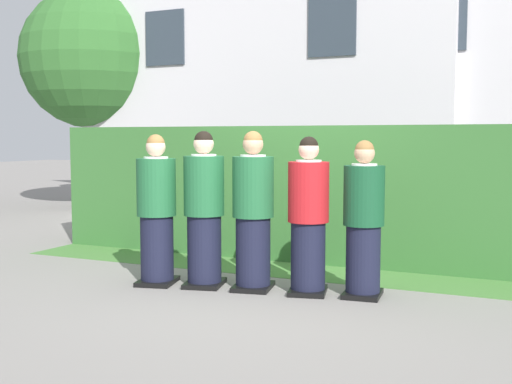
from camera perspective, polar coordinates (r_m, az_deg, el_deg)
ground_plane at (r=6.99m, az=0.00°, el=-8.61°), size 60.00×60.00×0.00m
student_front_row_0 at (r=7.20m, az=-8.81°, el=-1.86°), size 0.49×0.57×1.66m
student_front_row_1 at (r=7.04m, az=-4.62°, el=-1.83°), size 0.50×0.58×1.70m
student_front_row_2 at (r=6.86m, az=-0.26°, el=-1.99°), size 0.48×0.57×1.70m
student_in_red_blazer at (r=6.70m, az=4.66°, el=-2.42°), size 0.48×0.56×1.64m
student_front_row_4 at (r=6.64m, az=9.52°, el=-2.70°), size 0.42×0.52×1.60m
hedge at (r=8.55m, az=5.13°, el=-0.11°), size 7.53×0.70×1.78m
school_building_main at (r=14.41m, az=2.08°, el=15.25°), size 8.34×3.77×8.23m
oak_tree_left at (r=14.98m, az=-14.43°, el=11.37°), size 3.08×3.08×4.91m
lawn_strip at (r=7.94m, az=3.16°, el=-6.95°), size 7.53×0.90×0.01m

